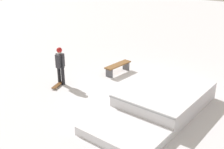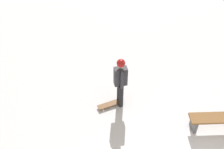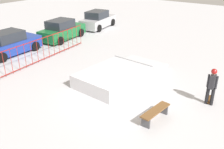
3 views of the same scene
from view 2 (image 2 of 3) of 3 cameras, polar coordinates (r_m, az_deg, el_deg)
name	(u,v)px [view 2 (image 2 of 3)]	position (r m, az deg, el deg)	size (l,w,h in m)	color
skater	(121,79)	(8.16, 1.75, -0.96)	(0.39, 0.44, 1.73)	black
skateboard	(110,104)	(8.72, -0.38, -6.07)	(0.82, 0.42, 0.09)	#593314
park_bench	(218,120)	(8.45, 20.81, -8.69)	(1.63, 0.57, 0.48)	brown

